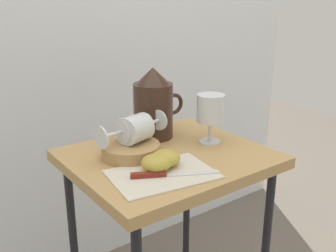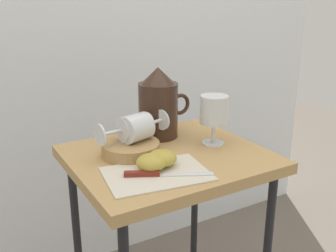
# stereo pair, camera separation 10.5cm
# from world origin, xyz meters

# --- Properties ---
(curtain_drape) EXTENTS (2.40, 0.03, 2.12)m
(curtain_drape) POSITION_xyz_m (0.00, 0.64, 1.06)
(curtain_drape) COLOR white
(curtain_drape) RESTS_ON ground_plane
(table) EXTENTS (0.52, 0.45, 0.73)m
(table) POSITION_xyz_m (0.00, 0.00, 0.65)
(table) COLOR tan
(table) RESTS_ON ground_plane
(linen_napkin) EXTENTS (0.27, 0.20, 0.00)m
(linen_napkin) POSITION_xyz_m (-0.09, -0.10, 0.74)
(linen_napkin) COLOR beige
(linen_napkin) RESTS_ON table
(basket_tray) EXTENTS (0.16, 0.16, 0.03)m
(basket_tray) POSITION_xyz_m (-0.09, 0.04, 0.75)
(basket_tray) COLOR #AD8451
(basket_tray) RESTS_ON table
(pitcher) EXTENTS (0.17, 0.12, 0.21)m
(pitcher) POSITION_xyz_m (0.05, 0.14, 0.82)
(pitcher) COLOR #382319
(pitcher) RESTS_ON table
(wine_glass_upright) EXTENTS (0.08, 0.08, 0.14)m
(wine_glass_upright) POSITION_xyz_m (0.15, 0.00, 0.83)
(wine_glass_upright) COLOR silver
(wine_glass_upright) RESTS_ON table
(wine_glass_tipped_near) EXTENTS (0.15, 0.10, 0.08)m
(wine_glass_tipped_near) POSITION_xyz_m (-0.07, 0.05, 0.81)
(wine_glass_tipped_near) COLOR silver
(wine_glass_tipped_near) RESTS_ON basket_tray
(wine_glass_tipped_far) EXTENTS (0.16, 0.08, 0.07)m
(wine_glass_tipped_far) POSITION_xyz_m (-0.07, 0.06, 0.80)
(wine_glass_tipped_far) COLOR silver
(wine_glass_tipped_far) RESTS_ON basket_tray
(apple_half_left) EXTENTS (0.07, 0.07, 0.04)m
(apple_half_left) POSITION_xyz_m (-0.09, -0.08, 0.76)
(apple_half_left) COLOR #B29938
(apple_half_left) RESTS_ON linen_napkin
(apple_half_right) EXTENTS (0.07, 0.07, 0.04)m
(apple_half_right) POSITION_xyz_m (-0.06, -0.07, 0.76)
(apple_half_right) COLOR #B29938
(apple_half_right) RESTS_ON linen_napkin
(knife) EXTENTS (0.20, 0.11, 0.01)m
(knife) POSITION_xyz_m (-0.10, -0.11, 0.74)
(knife) COLOR silver
(knife) RESTS_ON linen_napkin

